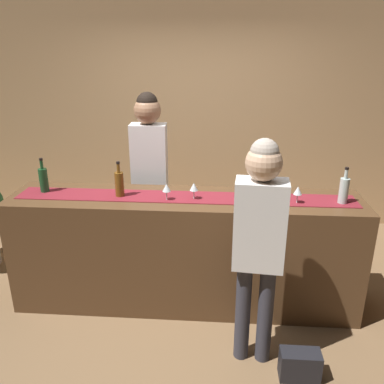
% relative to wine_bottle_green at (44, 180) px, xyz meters
% --- Properties ---
extents(ground_plane, '(10.00, 10.00, 0.00)m').
position_rel_wine_bottle_green_xyz_m(ground_plane, '(1.22, -0.04, -1.13)').
color(ground_plane, brown).
extents(back_wall, '(6.00, 0.12, 2.90)m').
position_rel_wine_bottle_green_xyz_m(back_wall, '(1.22, 1.86, 0.32)').
color(back_wall, tan).
rests_on(back_wall, ground).
extents(bar_counter, '(2.96, 0.60, 1.01)m').
position_rel_wine_bottle_green_xyz_m(bar_counter, '(1.22, -0.04, -0.62)').
color(bar_counter, '#543821').
rests_on(bar_counter, ground).
extents(counter_runner_cloth, '(2.82, 0.28, 0.01)m').
position_rel_wine_bottle_green_xyz_m(counter_runner_cloth, '(1.22, -0.04, -0.11)').
color(counter_runner_cloth, maroon).
rests_on(counter_runner_cloth, bar_counter).
extents(wine_bottle_green, '(0.07, 0.07, 0.30)m').
position_rel_wine_bottle_green_xyz_m(wine_bottle_green, '(0.00, 0.00, 0.00)').
color(wine_bottle_green, '#194723').
rests_on(wine_bottle_green, bar_counter).
extents(wine_bottle_clear, '(0.07, 0.07, 0.30)m').
position_rel_wine_bottle_green_xyz_m(wine_bottle_clear, '(2.49, -0.08, 0.00)').
color(wine_bottle_clear, '#B2C6C1').
rests_on(wine_bottle_clear, bar_counter).
extents(wine_bottle_amber, '(0.07, 0.07, 0.30)m').
position_rel_wine_bottle_green_xyz_m(wine_bottle_amber, '(0.67, -0.06, 0.00)').
color(wine_bottle_amber, brown).
rests_on(wine_bottle_amber, bar_counter).
extents(wine_glass_near_customer, '(0.07, 0.07, 0.14)m').
position_rel_wine_bottle_green_xyz_m(wine_glass_near_customer, '(2.13, -0.11, -0.01)').
color(wine_glass_near_customer, silver).
rests_on(wine_glass_near_customer, bar_counter).
extents(wine_glass_mid_counter, '(0.07, 0.07, 0.14)m').
position_rel_wine_bottle_green_xyz_m(wine_glass_mid_counter, '(1.08, -0.12, -0.01)').
color(wine_glass_mid_counter, silver).
rests_on(wine_glass_mid_counter, bar_counter).
extents(wine_glass_far_end, '(0.07, 0.07, 0.14)m').
position_rel_wine_bottle_green_xyz_m(wine_glass_far_end, '(1.30, -0.08, -0.01)').
color(wine_glass_far_end, silver).
rests_on(wine_glass_far_end, bar_counter).
extents(bartender, '(0.35, 0.25, 1.81)m').
position_rel_wine_bottle_green_xyz_m(bartender, '(0.82, 0.54, 0.01)').
color(bartender, '#26262B').
rests_on(bartender, ground).
extents(customer_sipping, '(0.36, 0.23, 1.68)m').
position_rel_wine_bottle_green_xyz_m(customer_sipping, '(1.78, -0.71, -0.09)').
color(customer_sipping, '#33333D').
rests_on(customer_sipping, ground).
extents(handbag, '(0.28, 0.14, 0.22)m').
position_rel_wine_bottle_green_xyz_m(handbag, '(2.10, -0.89, -1.02)').
color(handbag, black).
rests_on(handbag, ground).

